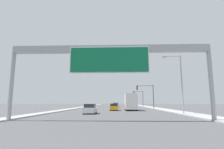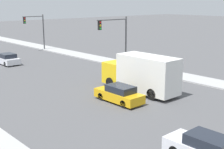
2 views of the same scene
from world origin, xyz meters
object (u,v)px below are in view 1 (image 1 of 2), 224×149
object	(u,v)px
car_far_center	(116,105)
car_near_left	(90,109)
truck_box_primary	(130,102)
traffic_light_mid_block	(140,96)
traffic_light_near_intersection	(148,92)
sign_gantry	(109,58)
street_lamp_right	(179,79)
car_far_right	(114,107)

from	to	relation	value
car_far_center	car_near_left	bearing A→B (deg)	-96.28
truck_box_primary	traffic_light_mid_block	size ratio (longest dim) A/B	1.32
traffic_light_near_intersection	truck_box_primary	bearing A→B (deg)	-120.76
car_far_center	traffic_light_near_intersection	bearing A→B (deg)	-53.92
sign_gantry	traffic_light_mid_block	world-z (taller)	sign_gantry
truck_box_primary	street_lamp_right	size ratio (longest dim) A/B	0.90
street_lamp_right	car_near_left	bearing A→B (deg)	174.47
car_near_left	traffic_light_mid_block	bearing A→B (deg)	72.49
sign_gantry	traffic_light_mid_block	size ratio (longest dim) A/B	3.36
car_near_left	car_far_right	bearing A→B (deg)	71.05
car_far_center	car_far_right	world-z (taller)	car_far_center
car_far_right	traffic_light_near_intersection	bearing A→B (deg)	47.54
sign_gantry	truck_box_primary	distance (m)	21.99
car_far_right	street_lamp_right	world-z (taller)	street_lamp_right
traffic_light_mid_block	street_lamp_right	world-z (taller)	street_lamp_right
sign_gantry	street_lamp_right	size ratio (longest dim) A/B	2.30
traffic_light_near_intersection	street_lamp_right	bearing A→B (deg)	-86.67
sign_gantry	car_near_left	distance (m)	12.23
car_far_right	truck_box_primary	distance (m)	3.73
sign_gantry	car_near_left	xyz separation A→B (m)	(-3.50, 10.32, -5.54)
traffic_light_near_intersection	traffic_light_mid_block	bearing A→B (deg)	89.19
traffic_light_mid_block	street_lamp_right	xyz separation A→B (m)	(0.94, -41.08, 1.19)
street_lamp_right	sign_gantry	bearing A→B (deg)	-137.94
car_far_center	traffic_light_mid_block	size ratio (longest dim) A/B	0.70
car_near_left	traffic_light_near_intersection	xyz separation A→B (m)	(12.27, 19.78, 3.62)
car_near_left	truck_box_primary	xyz separation A→B (m)	(7.00, 10.92, 1.06)
sign_gantry	car_far_right	world-z (taller)	sign_gantry
car_near_left	street_lamp_right	xyz separation A→B (m)	(13.49, -1.31, 4.53)
truck_box_primary	traffic_light_near_intersection	bearing A→B (deg)	59.24
sign_gantry	traffic_light_mid_block	bearing A→B (deg)	79.76
car_far_right	traffic_light_mid_block	size ratio (longest dim) A/B	0.73
car_far_right	truck_box_primary	size ratio (longest dim) A/B	0.55
truck_box_primary	traffic_light_mid_block	bearing A→B (deg)	79.11
traffic_light_mid_block	truck_box_primary	bearing A→B (deg)	-100.89
sign_gantry	street_lamp_right	bearing A→B (deg)	42.06
car_far_right	street_lamp_right	xyz separation A→B (m)	(9.99, -11.50, 4.55)
sign_gantry	car_far_right	distance (m)	21.26
truck_box_primary	car_near_left	bearing A→B (deg)	-122.65
sign_gantry	traffic_light_mid_block	xyz separation A→B (m)	(9.05, 50.10, -2.20)
sign_gantry	car_far_right	xyz separation A→B (m)	(0.00, 20.52, -5.56)
sign_gantry	truck_box_primary	size ratio (longest dim) A/B	2.54
truck_box_primary	car_far_right	bearing A→B (deg)	-168.21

